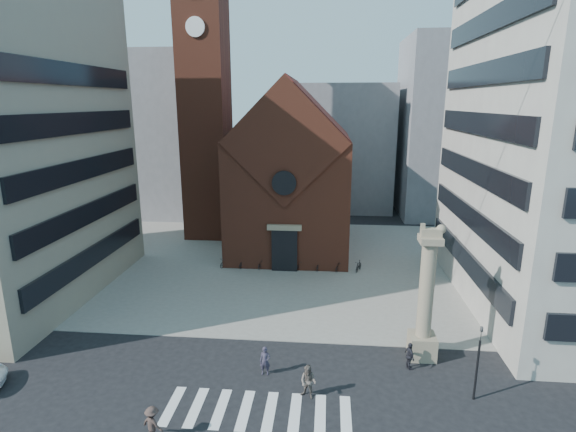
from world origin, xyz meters
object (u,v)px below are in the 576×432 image
object	(u,v)px
pedestrian_0	(265,361)
pedestrian_2	(410,356)
pedestrian_1	(308,382)
scooter_0	(225,262)
traffic_light	(478,361)
lion_column	(425,306)

from	to	relation	value
pedestrian_0	pedestrian_2	bearing A→B (deg)	11.65
pedestrian_0	pedestrian_1	distance (m)	3.24
pedestrian_1	scooter_0	xyz separation A→B (m)	(-8.94, 19.09, -0.46)
pedestrian_0	pedestrian_2	xyz separation A→B (m)	(8.50, 1.33, -0.02)
pedestrian_1	pedestrian_0	bearing A→B (deg)	167.62
traffic_light	scooter_0	world-z (taller)	traffic_light
pedestrian_0	scooter_0	xyz separation A→B (m)	(-6.32, 17.18, -0.38)
traffic_light	lion_column	bearing A→B (deg)	116.46
pedestrian_0	pedestrian_2	distance (m)	8.61
lion_column	pedestrian_1	distance (m)	8.69
pedestrian_2	scooter_0	distance (m)	21.71
traffic_light	pedestrian_1	distance (m)	9.01
traffic_light	pedestrian_2	xyz separation A→B (m)	(-3.00, 2.58, -1.44)
pedestrian_0	pedestrian_1	bearing A→B (deg)	-33.31
lion_column	pedestrian_0	bearing A→B (deg)	-163.86
traffic_light	pedestrian_1	bearing A→B (deg)	-175.76
traffic_light	pedestrian_2	distance (m)	4.21
pedestrian_2	traffic_light	bearing A→B (deg)	-149.11
scooter_0	pedestrian_0	bearing A→B (deg)	-48.87
pedestrian_0	pedestrian_1	world-z (taller)	pedestrian_1
pedestrian_1	pedestrian_2	xyz separation A→B (m)	(5.89, 3.24, -0.10)
lion_column	pedestrian_1	size ratio (longest dim) A/B	4.55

